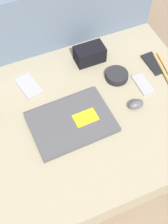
# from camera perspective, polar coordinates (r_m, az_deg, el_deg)

# --- Properties ---
(ground_plane) EXTENTS (8.00, 8.00, 0.00)m
(ground_plane) POSITION_cam_1_polar(r_m,az_deg,el_deg) (1.31, 0.00, -3.09)
(ground_plane) COLOR #7A6651
(couch_seat) EXTENTS (0.99, 0.75, 0.11)m
(couch_seat) POSITION_cam_1_polar(r_m,az_deg,el_deg) (1.27, 0.00, -1.85)
(couch_seat) COLOR gray
(couch_seat) RESTS_ON ground_plane
(couch_backrest) EXTENTS (0.99, 0.20, 0.41)m
(couch_backrest) POSITION_cam_1_polar(r_m,az_deg,el_deg) (1.46, -7.63, 16.19)
(couch_backrest) COLOR slate
(couch_backrest) RESTS_ON ground_plane
(laptop) EXTENTS (0.32, 0.23, 0.03)m
(laptop) POSITION_cam_1_polar(r_m,az_deg,el_deg) (1.19, -2.28, -1.88)
(laptop) COLOR #47474C
(laptop) RESTS_ON couch_seat
(computer_mouse) EXTENTS (0.06, 0.04, 0.03)m
(computer_mouse) POSITION_cam_1_polar(r_m,az_deg,el_deg) (1.25, 9.46, 1.42)
(computer_mouse) COLOR #4C4C51
(computer_mouse) RESTS_ON couch_seat
(speaker_puck) EXTENTS (0.10, 0.10, 0.03)m
(speaker_puck) POSITION_cam_1_polar(r_m,az_deg,el_deg) (1.33, 6.02, 6.65)
(speaker_puck) COLOR black
(speaker_puck) RESTS_ON couch_seat
(phone_silver) EXTENTS (0.05, 0.11, 0.01)m
(phone_silver) POSITION_cam_1_polar(r_m,az_deg,el_deg) (1.33, 10.70, 5.07)
(phone_silver) COLOR #99999E
(phone_silver) RESTS_ON couch_seat
(phone_black) EXTENTS (0.09, 0.14, 0.01)m
(phone_black) POSITION_cam_1_polar(r_m,az_deg,el_deg) (1.33, -10.07, 4.72)
(phone_black) COLOR #99999E
(phone_black) RESTS_ON couch_seat
(phone_small) EXTENTS (0.06, 0.13, 0.01)m
(phone_small) POSITION_cam_1_polar(r_m,az_deg,el_deg) (1.42, 12.60, 8.65)
(phone_small) COLOR black
(phone_small) RESTS_ON couch_seat
(camera_pouch) EXTENTS (0.13, 0.08, 0.07)m
(camera_pouch) POSITION_cam_1_polar(r_m,az_deg,el_deg) (1.38, 1.04, 10.55)
(camera_pouch) COLOR black
(camera_pouch) RESTS_ON couch_seat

